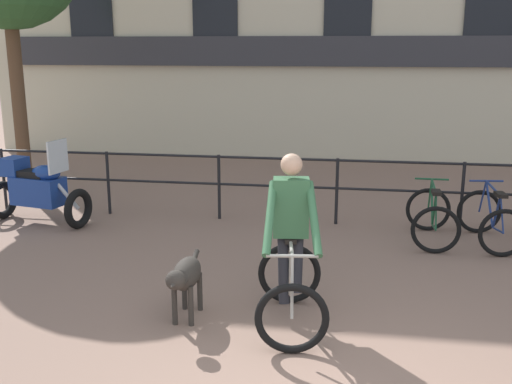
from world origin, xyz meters
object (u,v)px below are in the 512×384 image
at_px(dog, 185,277).
at_px(parked_bicycle_near_lamp, 432,217).
at_px(parked_bicycle_mid_left, 491,220).
at_px(parked_motorcycle, 37,189).
at_px(cyclist_with_bike, 291,249).

bearing_deg(dog, parked_bicycle_near_lamp, 46.93).
height_order(dog, parked_bicycle_mid_left, parked_bicycle_mid_left).
distance_m(dog, parked_bicycle_near_lamp, 4.09).
relative_size(dog, parked_bicycle_mid_left, 0.84).
xyz_separation_m(parked_motorcycle, parked_bicycle_near_lamp, (5.99, 0.05, -0.20)).
relative_size(parked_motorcycle, parked_bicycle_near_lamp, 1.50).
height_order(cyclist_with_bike, parked_bicycle_mid_left, cyclist_with_bike).
relative_size(cyclist_with_bike, parked_bicycle_mid_left, 1.45).
height_order(cyclist_with_bike, parked_motorcycle, cyclist_with_bike).
bearing_deg(dog, parked_motorcycle, 137.18).
relative_size(parked_motorcycle, parked_bicycle_mid_left, 1.44).
bearing_deg(cyclist_with_bike, parked_motorcycle, 139.64).
bearing_deg(parked_bicycle_near_lamp, cyclist_with_bike, 59.67).
height_order(parked_bicycle_near_lamp, parked_bicycle_mid_left, same).
bearing_deg(parked_bicycle_near_lamp, dog, 48.26).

